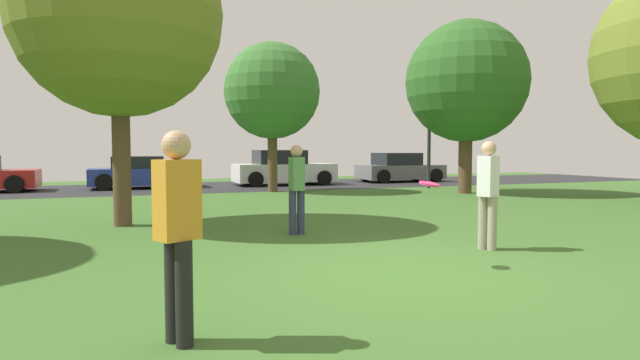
# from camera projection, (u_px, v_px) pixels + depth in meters

# --- Properties ---
(ground_plane) EXTENTS (44.00, 44.00, 0.00)m
(ground_plane) POSITION_uv_depth(u_px,v_px,m) (403.00, 273.00, 6.61)
(ground_plane) COLOR #3D6628
(road_strip) EXTENTS (44.00, 6.40, 0.01)m
(road_strip) POSITION_uv_depth(u_px,v_px,m) (207.00, 187.00, 21.53)
(road_strip) COLOR #28282B
(road_strip) RESTS_ON ground_plane
(maple_tree_near) EXTENTS (4.15, 4.15, 6.36)m
(maple_tree_near) POSITION_uv_depth(u_px,v_px,m) (118.00, 14.00, 10.42)
(maple_tree_near) COLOR brown
(maple_tree_near) RESTS_ON ground_plane
(oak_tree_center) EXTENTS (4.25, 4.25, 6.07)m
(oak_tree_center) POSITION_uv_depth(u_px,v_px,m) (466.00, 82.00, 18.28)
(oak_tree_center) COLOR brown
(oak_tree_center) RESTS_ON ground_plane
(maple_tree_far) EXTENTS (3.50, 3.50, 5.43)m
(maple_tree_far) POSITION_uv_depth(u_px,v_px,m) (272.00, 91.00, 18.92)
(maple_tree_far) COLOR brown
(maple_tree_far) RESTS_ON ground_plane
(person_thrower) EXTENTS (0.38, 0.34, 1.70)m
(person_thrower) POSITION_uv_depth(u_px,v_px,m) (488.00, 190.00, 8.10)
(person_thrower) COLOR gray
(person_thrower) RESTS_ON ground_plane
(person_catcher) EXTENTS (0.38, 0.34, 1.72)m
(person_catcher) POSITION_uv_depth(u_px,v_px,m) (178.00, 227.00, 4.15)
(person_catcher) COLOR black
(person_catcher) RESTS_ON ground_plane
(person_walking) EXTENTS (0.30, 0.33, 1.65)m
(person_walking) POSITION_uv_depth(u_px,v_px,m) (297.00, 185.00, 9.55)
(person_walking) COLOR #2D334C
(person_walking) RESTS_ON ground_plane
(frisbee_disc) EXTENTS (0.37, 0.37, 0.07)m
(frisbee_disc) POSITION_uv_depth(u_px,v_px,m) (429.00, 184.00, 6.85)
(frisbee_disc) COLOR #EA2D6B
(parked_car_blue) EXTENTS (4.02, 2.10, 1.28)m
(parked_car_blue) POSITION_uv_depth(u_px,v_px,m) (141.00, 173.00, 20.89)
(parked_car_blue) COLOR #233893
(parked_car_blue) RESTS_ON ground_plane
(parked_car_white) EXTENTS (4.33, 2.10, 1.52)m
(parked_car_white) POSITION_uv_depth(u_px,v_px,m) (283.00, 169.00, 22.76)
(parked_car_white) COLOR white
(parked_car_white) RESTS_ON ground_plane
(parked_car_grey) EXTENTS (4.01, 2.11, 1.38)m
(parked_car_grey) POSITION_uv_depth(u_px,v_px,m) (399.00, 169.00, 25.01)
(parked_car_grey) COLOR slate
(parked_car_grey) RESTS_ON ground_plane
(street_lamp_post) EXTENTS (0.14, 0.14, 4.50)m
(street_lamp_post) POSITION_uv_depth(u_px,v_px,m) (429.00, 132.00, 20.78)
(street_lamp_post) COLOR #2D2D33
(street_lamp_post) RESTS_ON ground_plane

